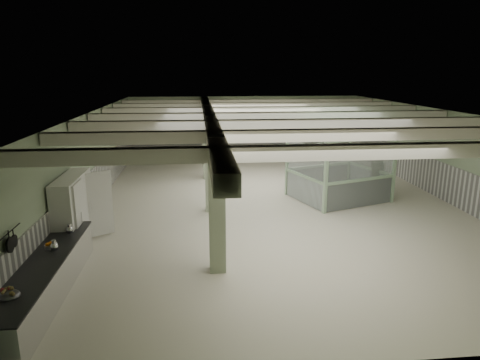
{
  "coord_description": "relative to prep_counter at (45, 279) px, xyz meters",
  "views": [
    {
      "loc": [
        -2.94,
        -16.4,
        5.14
      ],
      "look_at": [
        -1.46,
        -1.53,
        1.3
      ],
      "focal_mm": 32.0,
      "sensor_mm": 36.0,
      "label": 1
    }
  ],
  "objects": [
    {
      "name": "column_b",
      "position": [
        4.04,
        6.0,
        1.34
      ],
      "size": [
        0.42,
        0.42,
        3.6
      ],
      "primitive_type": "cube",
      "color": "#97A585",
      "rests_on": "floor"
    },
    {
      "name": "wainscot_back",
      "position": [
        6.54,
        16.98,
        0.29
      ],
      "size": [
        13.9,
        0.05,
        1.5
      ],
      "primitive_type": "cube",
      "color": "silver",
      "rests_on": "floor"
    },
    {
      "name": "orange_bowl",
      "position": [
        -0.07,
        0.75,
        0.49
      ],
      "size": [
        0.33,
        0.33,
        0.1
      ],
      "primitive_type": "cylinder",
      "rotation": [
        0.0,
        0.0,
        -0.27
      ],
      "color": "#B2B2B7",
      "rests_on": "prep_counter"
    },
    {
      "name": "wall_back",
      "position": [
        6.54,
        17.0,
        1.34
      ],
      "size": [
        14.0,
        0.02,
        3.6
      ],
      "primitive_type": "cube",
      "color": "#A4B994",
      "rests_on": "floor"
    },
    {
      "name": "prep_counter",
      "position": [
        0.0,
        0.0,
        0.0
      ],
      "size": [
        0.93,
        5.32,
        0.91
      ],
      "color": "silver",
      "rests_on": "floor"
    },
    {
      "name": "skillet_near",
      "position": [
        -0.34,
        -0.71,
        1.17
      ],
      "size": [
        0.05,
        0.34,
        0.34
      ],
      "primitive_type": "cylinder",
      "rotation": [
        0.0,
        1.57,
        0.0
      ],
      "color": "black",
      "rests_on": "hook_rail"
    },
    {
      "name": "pendant_back",
      "position": [
        7.04,
        12.5,
        2.59
      ],
      "size": [
        0.44,
        0.44,
        0.22
      ],
      "primitive_type": "cone",
      "rotation": [
        3.14,
        0.0,
        0.0
      ],
      "color": "#2F3E2F",
      "rests_on": "ceiling"
    },
    {
      "name": "wall_right",
      "position": [
        13.54,
        7.0,
        1.34
      ],
      "size": [
        0.02,
        20.0,
        3.6
      ],
      "primitive_type": "cube",
      "color": "#A4B994",
      "rests_on": "floor"
    },
    {
      "name": "wall_left",
      "position": [
        -0.46,
        7.0,
        1.34
      ],
      "size": [
        0.02,
        20.0,
        3.6
      ],
      "primitive_type": "cube",
      "color": "#A4B994",
      "rests_on": "floor"
    },
    {
      "name": "beam_a",
      "position": [
        6.54,
        -0.5,
        2.96
      ],
      "size": [
        13.9,
        0.35,
        0.32
      ],
      "primitive_type": "cube",
      "color": "silver",
      "rests_on": "ceiling"
    },
    {
      "name": "wainscot_right",
      "position": [
        13.52,
        7.0,
        0.29
      ],
      "size": [
        0.05,
        19.9,
        1.5
      ],
      "primitive_type": "cube",
      "color": "silver",
      "rests_on": "floor"
    },
    {
      "name": "pendant_mid",
      "position": [
        7.04,
        7.5,
        2.59
      ],
      "size": [
        0.44,
        0.44,
        0.22
      ],
      "primitive_type": "cone",
      "rotation": [
        3.14,
        0.0,
        0.0
      ],
      "color": "#2F3E2F",
      "rests_on": "ceiling"
    },
    {
      "name": "beam_c",
      "position": [
        6.54,
        4.5,
        2.96
      ],
      "size": [
        13.9,
        0.35,
        0.32
      ],
      "primitive_type": "cube",
      "color": "silver",
      "rests_on": "ceiling"
    },
    {
      "name": "veg_colander",
      "position": [
        -0.09,
        -1.59,
        0.53
      ],
      "size": [
        0.45,
        0.45,
        0.18
      ],
      "primitive_type": null,
      "rotation": [
        0.0,
        0.0,
        -0.12
      ],
      "color": "#45444A",
      "rests_on": "prep_counter"
    },
    {
      "name": "floor",
      "position": [
        6.54,
        7.0,
        -0.46
      ],
      "size": [
        20.0,
        20.0,
        0.0
      ],
      "primitive_type": "plane",
      "color": "beige",
      "rests_on": "ground"
    },
    {
      "name": "column_a",
      "position": [
        4.04,
        1.0,
        1.34
      ],
      "size": [
        0.42,
        0.42,
        3.6
      ],
      "primitive_type": "cube",
      "color": "#97A585",
      "rests_on": "floor"
    },
    {
      "name": "guard_booth",
      "position": [
        9.29,
        7.08,
        1.43
      ],
      "size": [
        4.29,
        3.95,
        2.84
      ],
      "rotation": [
        0.0,
        0.0,
        0.33
      ],
      "color": "#99BA95",
      "rests_on": "floor"
    },
    {
      "name": "skillet_far",
      "position": [
        -0.34,
        -0.5,
        1.17
      ],
      "size": [
        0.04,
        0.27,
        0.27
      ],
      "primitive_type": "cylinder",
      "rotation": [
        0.0,
        1.57,
        0.0
      ],
      "color": "black",
      "rests_on": "hook_rail"
    },
    {
      "name": "column_c",
      "position": [
        4.04,
        11.0,
        1.34
      ],
      "size": [
        0.42,
        0.42,
        3.6
      ],
      "primitive_type": "cube",
      "color": "#97A585",
      "rests_on": "floor"
    },
    {
      "name": "wainscot_left",
      "position": [
        -0.43,
        7.0,
        0.29
      ],
      "size": [
        0.05,
        19.9,
        1.5
      ],
      "primitive_type": "cube",
      "color": "silver",
      "rests_on": "floor"
    },
    {
      "name": "beam_f",
      "position": [
        6.54,
        12.0,
        2.96
      ],
      "size": [
        13.9,
        0.35,
        0.32
      ],
      "primitive_type": "cube",
      "color": "silver",
      "rests_on": "ceiling"
    },
    {
      "name": "pendant_front",
      "position": [
        7.04,
        2.0,
        2.59
      ],
      "size": [
        0.44,
        0.44,
        0.22
      ],
      "primitive_type": "cone",
      "rotation": [
        3.14,
        0.0,
        0.0
      ],
      "color": "#2F3E2F",
      "rests_on": "ceiling"
    },
    {
      "name": "ceiling",
      "position": [
        6.54,
        7.0,
        3.14
      ],
      "size": [
        14.0,
        20.0,
        0.02
      ],
      "primitive_type": "cube",
      "color": "beige",
      "rests_on": "wall_back"
    },
    {
      "name": "pitcher_near",
      "position": [
        0.12,
        1.72,
        0.58
      ],
      "size": [
        0.22,
        0.24,
        0.27
      ],
      "primitive_type": null,
      "rotation": [
        0.0,
        0.0,
        -0.15
      ],
      "color": "silver",
      "rests_on": "prep_counter"
    },
    {
      "name": "column_d",
      "position": [
        4.04,
        15.0,
        1.34
      ],
      "size": [
        0.42,
        0.42,
        3.6
      ],
      "primitive_type": "cube",
      "color": "#97A585",
      "rests_on": "floor"
    },
    {
      "name": "beam_g",
      "position": [
        6.54,
        14.5,
        2.96
      ],
      "size": [
        13.9,
        0.35,
        0.32
      ],
      "primitive_type": "cube",
      "color": "silver",
      "rests_on": "ceiling"
    },
    {
      "name": "beam_e",
      "position": [
        6.54,
        9.5,
        2.96
      ],
      "size": [
        13.9,
        0.35,
        0.32
      ],
      "primitive_type": "cube",
      "color": "silver",
      "rests_on": "ceiling"
    },
    {
      "name": "wall_front",
      "position": [
        6.54,
        -3.0,
        1.34
      ],
      "size": [
        14.0,
        0.02,
        3.6
      ],
      "primitive_type": "cube",
      "color": "#A4B994",
      "rests_on": "floor"
    },
    {
      "name": "beam_d",
      "position": [
        6.54,
        7.0,
        2.96
      ],
      "size": [
        13.9,
        0.35,
        0.32
      ],
      "primitive_type": "cube",
      "color": "silver",
      "rests_on": "ceiling"
    },
    {
      "name": "walkin_cooler",
      "position": [
        -0.08,
        3.0,
        0.61
      ],
      "size": [
        1.13,
        2.35,
        2.15
      ],
      "color": "white",
      "rests_on": "floor"
    },
    {
      "name": "girder",
      "position": [
        4.04,
        7.0,
        2.92
      ],
      "size": [
        0.45,
        19.9,
        0.4
      ],
      "primitive_type": "cube",
      "color": "silver",
      "rests_on": "ceiling"
    },
    {
      "name": "pitcher_far",
      "position": [
        0.08,
        0.58,
        0.58
      ],
      "size": [
        0.26,
        0.28,
        0.28
      ],
      "primitive_type": null,
      "rotation": [
        0.0,
        0.0,
        -0.39
      ],
      "color": "silver",
      "rests_on": "prep_counter"
    },
    {
      "name": "filing_cabinet",
      "position": [
        11.05,
        7.36,
        0.27
      ],
      "size": [
        0.66,
        0.79,
        1.46
      ],
      "primitive_type": "cube",
      "rotation": [
        0.0,
        0.0,
        -0.33
      ],
      "color": "#5A5F4F",
      "rests_on": "floor"
    },
    {
      "name": "beam_b",
      "position": [
        6.54,
        2.0,
        2.96
      ],
      "size": [
        13.9,
        0.35,
        0.32
      ],
      "primitive_type": "cube",
      "color": "silver",
      "rests_on": "ceiling"
    },
    {
      "name": "hook_rail",
      "position": [
        -0.39,
        -0.6,
        1.39
      ],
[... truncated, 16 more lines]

